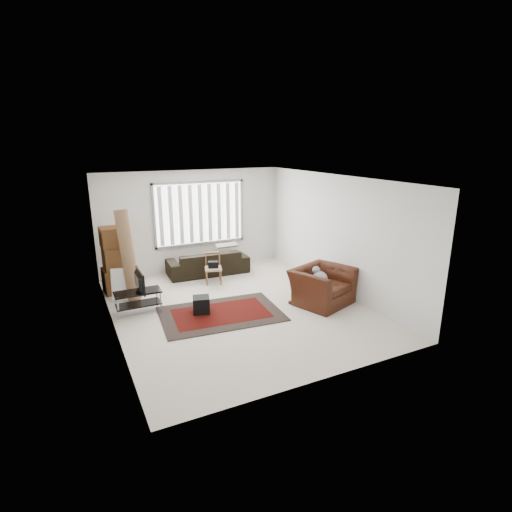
{
  "coord_description": "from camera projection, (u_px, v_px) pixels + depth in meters",
  "views": [
    {
      "loc": [
        -3.16,
        -7.22,
        3.42
      ],
      "look_at": [
        0.48,
        0.13,
        1.05
      ],
      "focal_mm": 28.0,
      "sensor_mm": 36.0,
      "label": 1
    }
  ],
  "objects": [
    {
      "name": "white_flatpack",
      "position": [
        125.0,
        284.0,
        8.87
      ],
      "size": [
        0.61,
        0.38,
        0.72
      ],
      "primitive_type": "cube",
      "rotation": [
        -0.23,
        0.0,
        -0.26
      ],
      "color": "silver",
      "rests_on": "ground"
    },
    {
      "name": "sofa",
      "position": [
        208.0,
        259.0,
        10.6
      ],
      "size": [
        2.16,
        1.02,
        0.82
      ],
      "primitive_type": "imported",
      "rotation": [
        0.0,
        0.0,
        3.09
      ],
      "color": "black",
      "rests_on": "ground"
    },
    {
      "name": "side_chair",
      "position": [
        213.0,
        267.0,
        9.9
      ],
      "size": [
        0.51,
        0.51,
        0.75
      ],
      "rotation": [
        0.0,
        0.0,
        -0.3
      ],
      "color": "#937D60",
      "rests_on": "ground"
    },
    {
      "name": "subwoofer",
      "position": [
        201.0,
        305.0,
        8.19
      ],
      "size": [
        0.42,
        0.42,
        0.33
      ],
      "primitive_type": "cube",
      "rotation": [
        0.0,
        0.0,
        -0.3
      ],
      "color": "black",
      "rests_on": "persian_rug"
    },
    {
      "name": "tv_stand",
      "position": [
        138.0,
        297.0,
        8.18
      ],
      "size": [
        0.93,
        0.42,
        0.47
      ],
      "color": "black",
      "rests_on": "ground"
    },
    {
      "name": "room",
      "position": [
        229.0,
        222.0,
        8.48
      ],
      "size": [
        6.0,
        6.02,
        2.71
      ],
      "color": "beige",
      "rests_on": "ground"
    },
    {
      "name": "rolled_rug",
      "position": [
        128.0,
        255.0,
        8.78
      ],
      "size": [
        0.46,
        0.71,
        2.02
      ],
      "primitive_type": "cylinder",
      "rotation": [
        -0.18,
        0.0,
        0.27
      ],
      "color": "brown",
      "rests_on": "ground"
    },
    {
      "name": "moving_boxes",
      "position": [
        116.0,
        262.0,
        9.25
      ],
      "size": [
        0.67,
        0.61,
        1.54
      ],
      "color": "brown",
      "rests_on": "ground"
    },
    {
      "name": "armchair",
      "position": [
        322.0,
        283.0,
        8.63
      ],
      "size": [
        1.5,
        1.4,
        0.9
      ],
      "rotation": [
        0.0,
        0.0,
        0.34
      ],
      "color": "#3A170B",
      "rests_on": "ground"
    },
    {
      "name": "persian_rug",
      "position": [
        221.0,
        314.0,
        8.19
      ],
      "size": [
        2.56,
        1.83,
        0.02
      ],
      "color": "black",
      "rests_on": "ground"
    },
    {
      "name": "tv",
      "position": [
        137.0,
        281.0,
        8.08
      ],
      "size": [
        0.1,
        0.76,
        0.43
      ],
      "primitive_type": "imported",
      "rotation": [
        0.0,
        0.0,
        1.57
      ],
      "color": "black",
      "rests_on": "tv_stand"
    }
  ]
}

